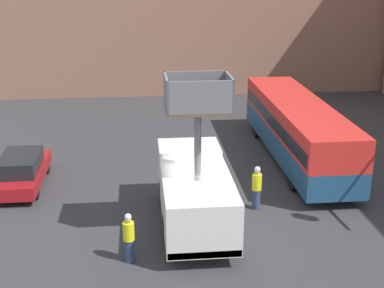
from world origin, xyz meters
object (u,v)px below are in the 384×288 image
Objects in this scene: city_bus at (297,126)px; road_worker_near_truck at (129,238)px; parked_car_curbside at (22,170)px; utility_truck at (195,189)px; road_worker_directing at (257,188)px.

road_worker_near_truck is (-8.15, -8.88, -0.87)m from city_bus.
utility_truck is at bearing -31.84° from parked_car_curbside.
parked_car_curbside is (-4.73, 6.71, -0.10)m from road_worker_near_truck.
city_bus is 6.91× the size of road_worker_near_truck.
city_bus reaches higher than parked_car_curbside.
road_worker_directing is (-3.15, -5.38, -0.83)m from city_bus.
road_worker_directing is 10.26m from parked_car_curbside.
utility_truck is 8.43m from parked_car_curbside.
utility_truck is at bearing 155.19° from city_bus.
utility_truck is 3.37m from road_worker_near_truck.
city_bus reaches higher than road_worker_directing.
city_bus is at bearing 9.55° from parked_car_curbside.
city_bus is 13.10m from parked_car_curbside.
road_worker_near_truck reaches higher than parked_car_curbside.
road_worker_directing is (2.61, 1.22, -0.59)m from utility_truck.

